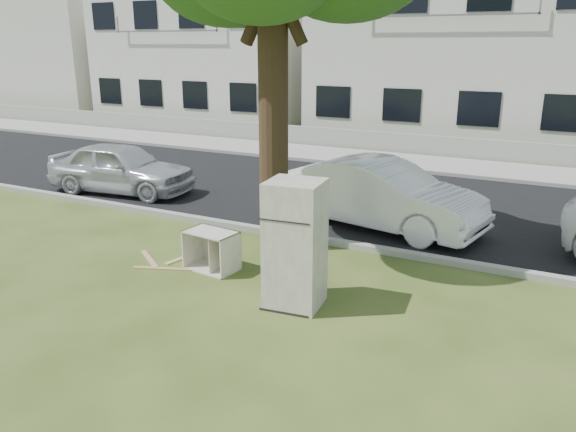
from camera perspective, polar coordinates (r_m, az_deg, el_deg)
The scene contains 16 objects.
ground at distance 9.25m, azimuth -4.57°, elevation -7.03°, with size 120.00×120.00×0.00m, color #35481A.
road at distance 14.39m, azimuth 8.03°, elevation 1.76°, with size 120.00×7.00×0.01m, color black.
kerb_near at distance 11.25m, azimuth 1.98°, elevation -2.50°, with size 120.00×0.18×0.12m, color gray.
kerb_far at distance 17.70m, azimuth 11.88°, elevation 4.42°, with size 120.00×0.18×0.12m, color gray.
sidewalk at distance 19.07m, azimuth 13.07°, elevation 5.26°, with size 120.00×2.80×0.01m, color gray.
low_wall at distance 20.54m, azimuth 14.28°, elevation 6.98°, with size 120.00×0.15×0.70m, color gray.
townhouse_left at distance 29.66m, azimuth -6.88°, elevation 16.50°, with size 10.20×8.16×7.04m.
townhouse_center at distance 25.05m, azimuth 17.58°, elevation 16.23°, with size 11.22×8.16×7.44m.
filler_left at distance 39.53m, azimuth -24.15°, elevation 14.84°, with size 16.00×9.00×6.40m, color beige.
fridge at distance 8.22m, azimuth 0.72°, elevation -2.92°, with size 0.79×0.73×1.91m, color beige.
cabinet at distance 9.81m, azimuth -7.77°, elevation -3.49°, with size 0.89×0.55×0.69m, color beige.
plank_a at distance 10.08m, azimuth -12.52°, elevation -5.23°, with size 1.08×0.09×0.02m, color tan.
plank_b at distance 10.59m, azimuth -13.92°, elevation -4.23°, with size 0.91×0.09×0.02m, color tan.
plank_c at distance 10.52m, azimuth -10.42°, elevation -4.13°, with size 0.89×0.10×0.02m, color tan.
car_center at distance 12.03m, azimuth 9.43°, elevation 2.17°, with size 1.52×4.37×1.44m, color white.
car_left at distance 15.37m, azimuth -16.60°, elevation 4.72°, with size 1.57×3.90×1.33m, color #B5B7BD.
Camera 1 is at (4.50, -7.15, 3.77)m, focal length 35.00 mm.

